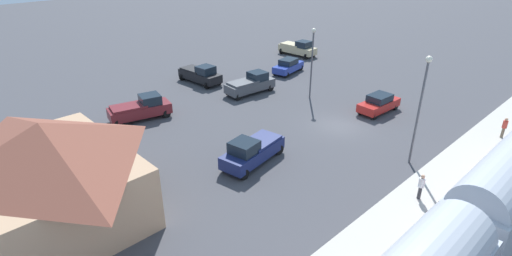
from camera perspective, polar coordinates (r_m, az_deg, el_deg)
name	(u,v)px	position (r m, az deg, el deg)	size (l,w,h in m)	color
ground_plane	(339,126)	(34.98, 11.90, 0.28)	(200.00, 200.00, 0.00)	#424247
platform	(456,168)	(31.18, 27.06, -5.20)	(3.20, 46.00, 0.30)	#B7B2A8
passenger_train	(462,241)	(19.91, 27.78, -14.31)	(2.93, 35.07, 4.98)	#ADB2BC
station_building	(50,170)	(24.71, -27.74, -5.42)	(11.14, 8.52, 6.05)	tan
pedestrian_on_platform	(504,126)	(36.94, 32.39, 0.20)	(0.36, 0.36, 1.71)	brown
pedestrian_waiting_far	(421,185)	(26.00, 22.87, -7.64)	(0.36, 0.36, 1.71)	#333338
pickup_navy	(252,151)	(28.17, -0.57, -3.31)	(2.86, 5.66, 2.14)	navy
sedan_red	(379,103)	(38.48, 17.43, 3.44)	(2.06, 4.59, 1.74)	red
sedan_blue	(288,66)	(48.25, 4.70, 8.98)	(2.69, 4.77, 1.74)	#283D9E
pickup_black	(201,74)	(44.92, -8.06, 7.74)	(5.53, 2.79, 2.14)	black
pickup_maroon	(141,108)	(36.70, -16.38, 2.76)	(3.14, 5.70, 2.14)	maroon
pickup_charcoal	(251,84)	(41.42, -0.75, 6.44)	(2.37, 5.53, 2.14)	#47494F
pickup_tan	(298,48)	(56.09, 6.13, 11.46)	(5.51, 2.75, 2.14)	#C6B284
light_pole_near_platform	(421,99)	(28.86, 22.88, 3.94)	(0.44, 0.44, 7.93)	#515156
light_pole_lot_center	(312,55)	(39.51, 8.18, 10.51)	(0.44, 0.44, 7.07)	#515156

